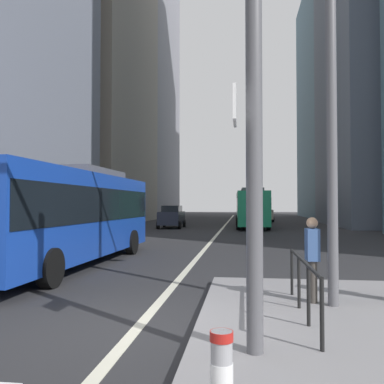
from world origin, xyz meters
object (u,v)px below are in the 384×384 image
(city_bus_red_distant, at_px, (249,206))
(pedestrian_walking, at_px, (312,255))
(car_receding_near, at_px, (249,213))
(city_bus_blue_oncoming, at_px, (68,211))
(car_oncoming_mid, at_px, (172,217))
(car_receding_far, at_px, (264,213))
(city_bus_red_receding, at_px, (251,207))
(street_lamp_post, at_px, (331,39))
(traffic_signal_gantry, at_px, (105,58))
(bollard_left, at_px, (222,380))

(city_bus_red_distant, xyz_separation_m, pedestrian_walking, (0.56, -51.42, -0.76))
(car_receding_near, bearing_deg, city_bus_blue_oncoming, -100.39)
(city_bus_blue_oncoming, height_order, city_bus_red_distant, same)
(car_oncoming_mid, distance_m, car_receding_far, 16.72)
(car_receding_far, bearing_deg, city_bus_red_receding, -97.63)
(street_lamp_post, bearing_deg, pedestrian_walking, 142.22)
(city_bus_blue_oncoming, relative_size, street_lamp_post, 1.37)
(city_bus_blue_oncoming, bearing_deg, city_bus_red_distant, 81.85)
(car_oncoming_mid, height_order, traffic_signal_gantry, traffic_signal_gantry)
(car_oncoming_mid, xyz_separation_m, traffic_signal_gantry, (4.29, -29.93, 3.12))
(car_receding_far, bearing_deg, pedestrian_walking, -91.50)
(car_oncoming_mid, distance_m, pedestrian_walking, 28.00)
(bollard_left, bearing_deg, city_bus_red_distant, 89.01)
(city_bus_blue_oncoming, height_order, city_bus_red_receding, same)
(street_lamp_post, height_order, bollard_left, street_lamp_post)
(traffic_signal_gantry, bearing_deg, pedestrian_walking, 42.35)
(car_oncoming_mid, xyz_separation_m, street_lamp_post, (7.88, -27.23, 4.29))
(car_oncoming_mid, bearing_deg, city_bus_red_receding, 11.33)
(bollard_left, bearing_deg, car_oncoming_mid, 100.63)
(pedestrian_walking, bearing_deg, street_lamp_post, -37.78)
(city_bus_blue_oncoming, distance_m, car_oncoming_mid, 22.12)
(city_bus_red_receding, relative_size, car_receding_near, 2.56)
(city_bus_red_receding, xyz_separation_m, pedestrian_walking, (0.65, -28.34, -0.76))
(car_receding_near, xyz_separation_m, street_lamp_post, (1.08, -40.51, 4.29))
(city_bus_blue_oncoming, relative_size, car_receding_near, 2.50)
(car_receding_near, distance_m, street_lamp_post, 40.75)
(car_oncoming_mid, relative_size, pedestrian_walking, 2.59)
(bollard_left, bearing_deg, traffic_signal_gantry, 129.96)
(city_bus_red_distant, bearing_deg, car_oncoming_mid, -105.93)
(car_receding_near, bearing_deg, city_bus_red_receding, -89.59)
(city_bus_red_receding, bearing_deg, car_oncoming_mid, -168.67)
(city_bus_red_receding, distance_m, city_bus_red_distant, 23.07)
(car_receding_near, relative_size, bollard_left, 4.91)
(traffic_signal_gantry, height_order, bollard_left, traffic_signal_gantry)
(city_bus_red_receding, bearing_deg, city_bus_blue_oncoming, -105.65)
(city_bus_blue_oncoming, distance_m, car_receding_far, 37.37)
(car_receding_near, height_order, bollard_left, car_receding_near)
(city_bus_blue_oncoming, height_order, car_receding_far, city_bus_blue_oncoming)
(city_bus_red_receding, height_order, traffic_signal_gantry, traffic_signal_gantry)
(city_bus_blue_oncoming, xyz_separation_m, car_oncoming_mid, (-0.31, 22.10, -0.85))
(city_bus_blue_oncoming, height_order, pedestrian_walking, city_bus_blue_oncoming)
(city_bus_red_distant, relative_size, pedestrian_walking, 6.71)
(pedestrian_walking, bearing_deg, city_bus_blue_oncoming, 146.10)
(car_receding_near, xyz_separation_m, bollard_left, (-0.80, -45.26, -0.34))
(city_bus_red_receding, distance_m, car_oncoming_mid, 7.07)
(street_lamp_post, xyz_separation_m, bollard_left, (-1.88, -4.75, -4.64))
(city_bus_blue_oncoming, xyz_separation_m, pedestrian_walking, (7.23, -4.86, -0.76))
(traffic_signal_gantry, height_order, street_lamp_post, street_lamp_post)
(city_bus_blue_oncoming, height_order, bollard_left, city_bus_blue_oncoming)
(car_receding_far, xyz_separation_m, traffic_signal_gantry, (-4.33, -44.25, 3.12))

